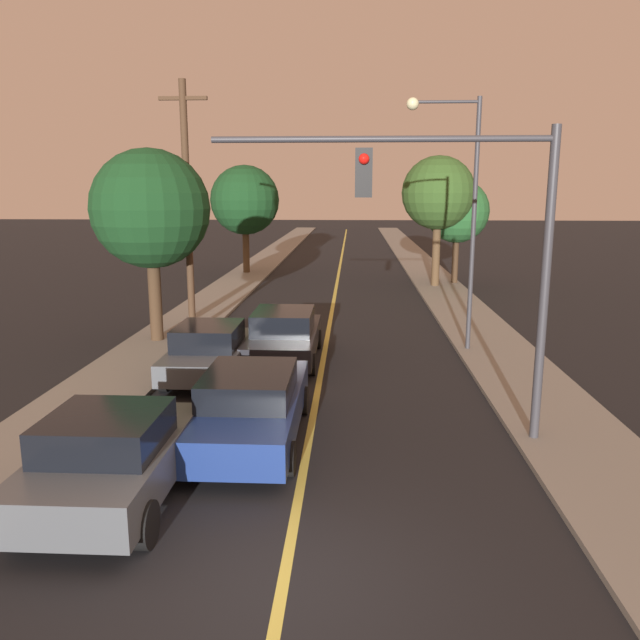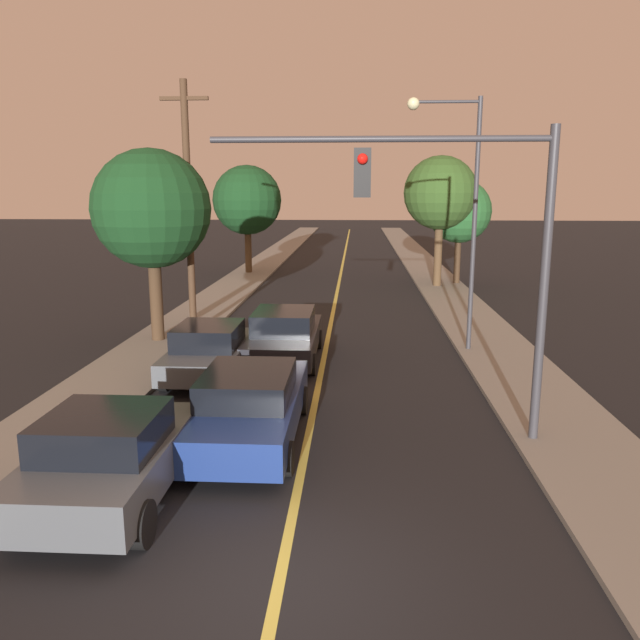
% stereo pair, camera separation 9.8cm
% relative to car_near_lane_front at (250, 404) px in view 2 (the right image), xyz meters
% --- Properties ---
extents(ground_plane, '(200.00, 200.00, 0.00)m').
position_rel_car_near_lane_front_xyz_m(ground_plane, '(1.15, -4.67, -0.77)').
color(ground_plane, black).
extents(road_surface, '(8.25, 80.00, 0.01)m').
position_rel_car_near_lane_front_xyz_m(road_surface, '(1.15, 31.33, -0.77)').
color(road_surface, black).
rests_on(road_surface, ground).
extents(sidewalk_left, '(2.50, 80.00, 0.12)m').
position_rel_car_near_lane_front_xyz_m(sidewalk_left, '(-4.22, 31.33, -0.71)').
color(sidewalk_left, gray).
rests_on(sidewalk_left, ground).
extents(sidewalk_right, '(2.50, 80.00, 0.12)m').
position_rel_car_near_lane_front_xyz_m(sidewalk_right, '(6.53, 31.33, -0.71)').
color(sidewalk_right, gray).
rests_on(sidewalk_right, ground).
extents(car_near_lane_front, '(2.05, 5.04, 1.51)m').
position_rel_car_near_lane_front_xyz_m(car_near_lane_front, '(0.00, 0.00, 0.00)').
color(car_near_lane_front, navy).
rests_on(car_near_lane_front, ground).
extents(car_near_lane_second, '(2.04, 4.77, 1.55)m').
position_rel_car_near_lane_front_xyz_m(car_near_lane_second, '(-0.00, 6.06, -0.00)').
color(car_near_lane_second, black).
rests_on(car_near_lane_second, ground).
extents(car_outer_lane_front, '(2.10, 4.01, 1.58)m').
position_rel_car_near_lane_front_xyz_m(car_outer_lane_front, '(-1.81, -2.68, 0.03)').
color(car_outer_lane_front, '#474C51').
rests_on(car_outer_lane_front, ground).
extents(car_outer_lane_second, '(1.98, 4.35, 1.47)m').
position_rel_car_near_lane_front_xyz_m(car_outer_lane_second, '(-1.81, 4.34, -0.02)').
color(car_outer_lane_second, '#474C51').
rests_on(car_outer_lane_second, ground).
extents(traffic_signal_mast, '(6.43, 0.42, 6.03)m').
position_rel_car_near_lane_front_xyz_m(traffic_signal_mast, '(4.09, 0.23, 3.55)').
color(traffic_signal_mast, '#333338').
rests_on(traffic_signal_mast, ground).
extents(streetlamp_right, '(2.18, 0.36, 7.52)m').
position_rel_car_near_lane_front_xyz_m(streetlamp_right, '(5.13, 7.41, 4.17)').
color(streetlamp_right, '#333338').
rests_on(streetlamp_right, ground).
extents(utility_pole_left, '(1.60, 0.24, 8.38)m').
position_rel_car_near_lane_front_xyz_m(utility_pole_left, '(-3.57, 9.26, 3.70)').
color(utility_pole_left, '#422D1E').
rests_on(utility_pole_left, ground).
extents(tree_left_near, '(3.78, 3.78, 6.17)m').
position_rel_car_near_lane_front_xyz_m(tree_left_near, '(-4.44, 8.03, 3.60)').
color(tree_left_near, '#3D2B1C').
rests_on(tree_left_near, ground).
extents(tree_left_far, '(4.06, 4.06, 6.31)m').
position_rel_car_near_lane_front_xyz_m(tree_left_far, '(-4.39, 25.36, 3.61)').
color(tree_left_far, '#4C3823').
rests_on(tree_left_far, ground).
extents(tree_right_near, '(3.31, 3.31, 5.44)m').
position_rel_car_near_lane_front_xyz_m(tree_right_near, '(7.44, 21.65, 3.11)').
color(tree_right_near, '#3D2B1C').
rests_on(tree_right_near, ground).
extents(tree_right_far, '(3.70, 3.70, 6.57)m').
position_rel_car_near_lane_front_xyz_m(tree_right_far, '(6.29, 20.62, 4.04)').
color(tree_right_far, '#4C3823').
rests_on(tree_right_far, ground).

